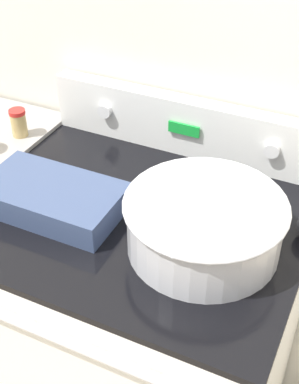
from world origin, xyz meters
TOP-DOWN VIEW (x-y plane):
  - kitchen_wall at (0.00, 0.70)m, footprint 8.00×0.05m
  - stove_range at (0.00, 0.33)m, footprint 0.81×0.70m
  - control_panel at (0.00, 0.64)m, footprint 0.81×0.07m
  - mixing_bowl at (0.18, 0.29)m, footprint 0.36×0.36m
  - casserole_dish at (-0.20, 0.26)m, footprint 0.34×0.19m
  - spice_jar_red_cap at (-0.47, 0.50)m, footprint 0.05×0.05m

SIDE VIEW (x-z plane):
  - stove_range at x=0.00m, z-range 0.00..0.92m
  - casserole_dish at x=-0.20m, z-range 0.93..0.99m
  - spice_jar_red_cap at x=-0.47m, z-range 0.93..1.02m
  - mixing_bowl at x=0.18m, z-range 0.93..1.06m
  - control_panel at x=0.00m, z-range 0.92..1.09m
  - kitchen_wall at x=0.00m, z-range 0.00..2.50m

